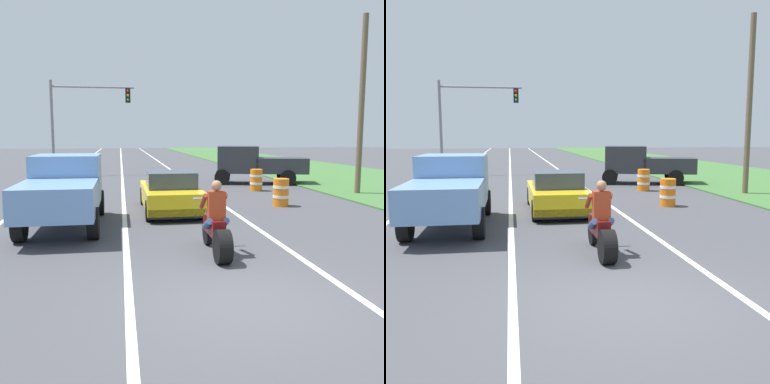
# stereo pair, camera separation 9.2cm
# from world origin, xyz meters

# --- Properties ---
(ground_plane) EXTENTS (160.00, 160.00, 0.00)m
(ground_plane) POSITION_xyz_m (0.00, 0.00, 0.00)
(ground_plane) COLOR #424247
(lane_stripe_left_solid) EXTENTS (0.14, 120.00, 0.01)m
(lane_stripe_left_solid) POSITION_xyz_m (-5.40, 20.00, 0.00)
(lane_stripe_left_solid) COLOR white
(lane_stripe_left_solid) RESTS_ON ground
(lane_stripe_right_solid) EXTENTS (0.14, 120.00, 0.01)m
(lane_stripe_right_solid) POSITION_xyz_m (1.80, 20.00, 0.00)
(lane_stripe_right_solid) COLOR white
(lane_stripe_right_solid) RESTS_ON ground
(lane_stripe_centre_dashed) EXTENTS (0.14, 120.00, 0.01)m
(lane_stripe_centre_dashed) POSITION_xyz_m (-1.80, 20.00, 0.00)
(lane_stripe_centre_dashed) COLOR white
(lane_stripe_centre_dashed) RESTS_ON ground
(grass_verge_right) EXTENTS (10.00, 120.00, 0.06)m
(grass_verge_right) POSITION_xyz_m (11.92, 20.00, 0.03)
(grass_verge_right) COLOR #3D6B33
(grass_verge_right) RESTS_ON ground
(motorcycle_with_rider) EXTENTS (0.70, 2.21, 1.62)m
(motorcycle_with_rider) POSITION_xyz_m (0.09, 2.61, 0.59)
(motorcycle_with_rider) COLOR black
(motorcycle_with_rider) RESTS_ON ground
(sports_car_yellow) EXTENTS (1.84, 4.30, 1.37)m
(sports_car_yellow) POSITION_xyz_m (-0.26, 8.11, 0.63)
(sports_car_yellow) COLOR yellow
(sports_car_yellow) RESTS_ON ground
(pickup_truck_left_lane_light_blue) EXTENTS (2.02, 4.80, 1.98)m
(pickup_truck_left_lane_light_blue) POSITION_xyz_m (-3.46, 6.16, 1.11)
(pickup_truck_left_lane_light_blue) COLOR #6B93C6
(pickup_truck_left_lane_light_blue) RESTS_ON ground
(pickup_truck_right_shoulder_dark_grey) EXTENTS (5.14, 3.14, 1.98)m
(pickup_truck_right_shoulder_dark_grey) POSITION_xyz_m (5.19, 15.88, 1.11)
(pickup_truck_right_shoulder_dark_grey) COLOR #2D3035
(pickup_truck_right_shoulder_dark_grey) RESTS_ON ground
(traffic_light_mast_near) EXTENTS (5.29, 0.34, 6.00)m
(traffic_light_mast_near) POSITION_xyz_m (-4.45, 22.65, 4.04)
(traffic_light_mast_near) COLOR gray
(traffic_light_mast_near) RESTS_ON ground
(utility_pole_roadside) EXTENTS (0.24, 0.24, 7.56)m
(utility_pole_roadside) POSITION_xyz_m (8.29, 11.06, 3.78)
(utility_pole_roadside) COLOR brown
(utility_pole_roadside) RESTS_ON ground
(construction_barrel_nearest) EXTENTS (0.58, 0.58, 1.00)m
(construction_barrel_nearest) POSITION_xyz_m (3.84, 8.60, 0.50)
(construction_barrel_nearest) COLOR orange
(construction_barrel_nearest) RESTS_ON ground
(construction_barrel_mid) EXTENTS (0.58, 0.58, 1.00)m
(construction_barrel_mid) POSITION_xyz_m (4.29, 12.93, 0.50)
(construction_barrel_mid) COLOR orange
(construction_barrel_mid) RESTS_ON ground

